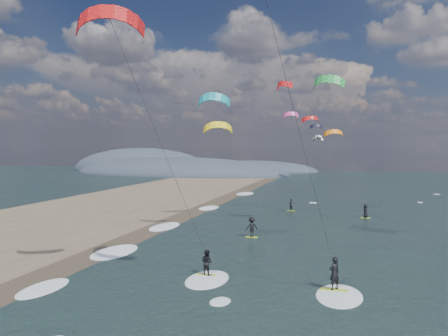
# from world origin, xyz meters

# --- Properties ---
(wet_sand_strip) EXTENTS (3.00, 240.00, 0.00)m
(wet_sand_strip) POSITION_xyz_m (-12.00, 10.00, 0.00)
(wet_sand_strip) COLOR #382D23
(wet_sand_strip) RESTS_ON ground
(coastal_hills) EXTENTS (80.00, 41.00, 15.00)m
(coastal_hills) POSITION_xyz_m (-44.84, 107.86, 0.00)
(coastal_hills) COLOR #3D4756
(coastal_hills) RESTS_ON ground
(kitesurfer_near_b) EXTENTS (7.07, 8.72, 16.38)m
(kitesurfer_near_b) POSITION_xyz_m (-4.26, 6.87, 10.72)
(kitesurfer_near_b) COLOR #B5DA26
(kitesurfer_near_b) RESTS_ON ground
(far_kitesurfers) EXTENTS (11.68, 17.89, 1.86)m
(far_kitesurfers) POSITION_xyz_m (1.26, 29.39, 0.88)
(far_kitesurfers) COLOR #B5DA26
(far_kitesurfers) RESTS_ON ground
(bg_kite_field) EXTENTS (14.85, 69.72, 8.39)m
(bg_kite_field) POSITION_xyz_m (-1.04, 54.48, 13.05)
(bg_kite_field) COLOR #D83F8C
(bg_kite_field) RESTS_ON ground
(shoreline_surf) EXTENTS (2.40, 79.40, 0.11)m
(shoreline_surf) POSITION_xyz_m (-10.80, 14.75, 0.00)
(shoreline_surf) COLOR white
(shoreline_surf) RESTS_ON ground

